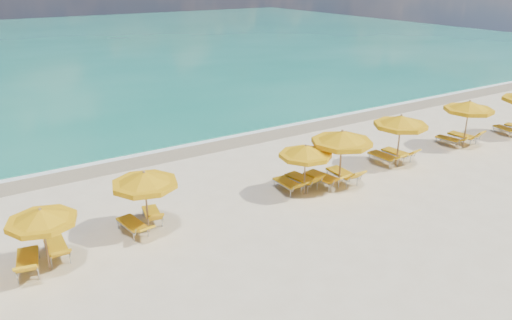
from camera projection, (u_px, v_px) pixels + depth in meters
ground_plane at (277, 200)px, 19.65m from camera, size 120.00×120.00×0.00m
ocean at (38, 49)px, 57.38m from camera, size 120.00×80.00×0.30m
wet_sand_band at (194, 147)px, 25.47m from camera, size 120.00×2.60×0.01m
foam_line at (187, 143)px, 26.10m from camera, size 120.00×1.20×0.03m
whitecap_near at (33, 120)px, 29.99m from camera, size 14.00×0.36×0.05m
whitecap_far at (193, 76)px, 42.55m from camera, size 18.00×0.30×0.05m
umbrella_2 at (41, 217)px, 14.46m from camera, size 2.15×2.15×2.07m
umbrella_3 at (144, 180)px, 16.57m from camera, size 2.47×2.47×2.28m
umbrella_4 at (305, 152)px, 19.49m from camera, size 2.50×2.50×2.13m
umbrella_5 at (342, 138)px, 20.03m from camera, size 2.69×2.69×2.52m
umbrella_6 at (401, 122)px, 22.40m from camera, size 2.80×2.80×2.45m
umbrella_7 at (469, 107)px, 24.86m from camera, size 2.83×2.83×2.45m
lounger_2_left at (28, 265)px, 14.91m from camera, size 0.96×1.96×0.84m
lounger_2_right at (57, 251)px, 15.64m from camera, size 0.66×1.82×0.79m
lounger_3_left at (133, 228)px, 17.09m from camera, size 0.82×1.86×0.67m
lounger_3_right at (152, 217)px, 17.87m from camera, size 0.81×1.66×0.75m
lounger_4_left at (288, 186)px, 20.33m from camera, size 0.62×1.77×0.77m
lounger_4_right at (302, 182)px, 20.71m from camera, size 0.88×1.91×0.89m
lounger_5_left at (323, 181)px, 20.81m from camera, size 0.98×2.10×0.87m
lounger_5_right at (343, 177)px, 21.21m from camera, size 0.74×1.97×0.89m
lounger_6_left at (384, 159)px, 23.19m from camera, size 0.71×1.94×0.81m
lounger_6_right at (397, 156)px, 23.67m from camera, size 0.76×1.88×0.83m
lounger_7_left at (449, 141)px, 25.76m from camera, size 0.78×1.71×0.61m
lounger_7_right at (463, 138)px, 26.07m from camera, size 0.79×1.85×0.89m
lounger_8_left at (505, 131)px, 27.38m from camera, size 0.82×1.69×0.74m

